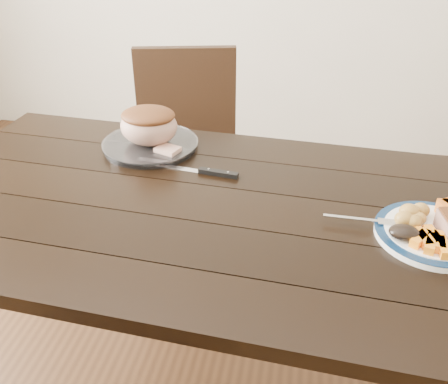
% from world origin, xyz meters
% --- Properties ---
extents(ground, '(4.00, 4.00, 0.00)m').
position_xyz_m(ground, '(0.00, 0.00, 0.00)').
color(ground, '#472B16').
rests_on(ground, ground).
extents(dining_table, '(1.65, 0.99, 0.75)m').
position_xyz_m(dining_table, '(-0.00, 0.00, 0.66)').
color(dining_table, black).
rests_on(dining_table, ground).
extents(chair_far, '(0.51, 0.51, 0.93)m').
position_xyz_m(chair_far, '(-0.22, 0.74, 0.52)').
color(chair_far, black).
rests_on(chair_far, ground).
extents(dinner_plate, '(0.27, 0.27, 0.02)m').
position_xyz_m(dinner_plate, '(0.60, -0.05, 0.76)').
color(dinner_plate, white).
rests_on(dinner_plate, dining_table).
extents(plate_rim, '(0.27, 0.27, 0.02)m').
position_xyz_m(plate_rim, '(0.60, -0.05, 0.77)').
color(plate_rim, '#0C2340').
rests_on(plate_rim, dinner_plate).
extents(serving_platter, '(0.30, 0.30, 0.02)m').
position_xyz_m(serving_platter, '(-0.22, 0.29, 0.76)').
color(serving_platter, white).
rests_on(serving_platter, dining_table).
extents(roasted_potatoes, '(0.09, 0.09, 0.04)m').
position_xyz_m(roasted_potatoes, '(0.55, -0.03, 0.79)').
color(roasted_potatoes, gold).
rests_on(roasted_potatoes, dinner_plate).
extents(carrot_batons, '(0.09, 0.11, 0.02)m').
position_xyz_m(carrot_batons, '(0.58, -0.11, 0.78)').
color(carrot_batons, orange).
rests_on(carrot_batons, dinner_plate).
extents(dark_mushroom, '(0.07, 0.05, 0.03)m').
position_xyz_m(dark_mushroom, '(0.52, -0.10, 0.79)').
color(dark_mushroom, black).
rests_on(dark_mushroom, dinner_plate).
extents(fork, '(0.18, 0.03, 0.00)m').
position_xyz_m(fork, '(0.44, -0.04, 0.77)').
color(fork, silver).
rests_on(fork, dinner_plate).
extents(roast_joint, '(0.18, 0.16, 0.12)m').
position_xyz_m(roast_joint, '(-0.22, 0.29, 0.83)').
color(roast_joint, tan).
rests_on(roast_joint, serving_platter).
extents(cut_slice, '(0.08, 0.08, 0.02)m').
position_xyz_m(cut_slice, '(-0.15, 0.24, 0.78)').
color(cut_slice, tan).
rests_on(cut_slice, serving_platter).
extents(carving_knife, '(0.32, 0.06, 0.01)m').
position_xyz_m(carving_knife, '(-0.01, 0.16, 0.76)').
color(carving_knife, silver).
rests_on(carving_knife, dining_table).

